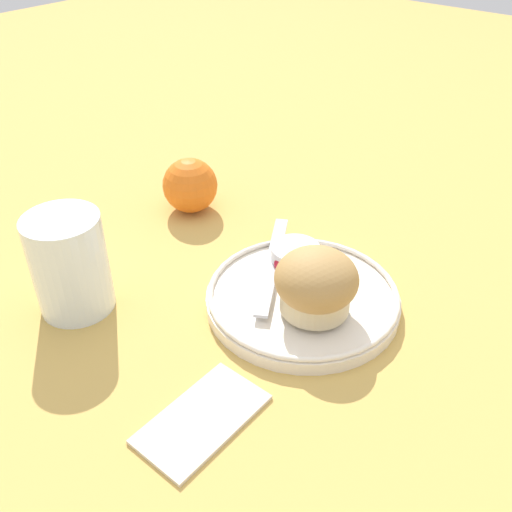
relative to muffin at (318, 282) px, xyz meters
name	(u,v)px	position (x,y,z in m)	size (l,w,h in m)	color
ground_plane	(285,308)	(0.00, 0.04, -0.05)	(3.00, 3.00, 0.00)	tan
plate	(303,297)	(0.01, 0.03, -0.04)	(0.21, 0.21, 0.02)	silver
muffin	(318,282)	(0.00, 0.00, 0.00)	(0.08, 0.08, 0.07)	beige
cream_ramekin	(295,253)	(0.05, 0.06, -0.02)	(0.06, 0.06, 0.02)	silver
berry_pair	(285,261)	(0.03, 0.07, -0.02)	(0.03, 0.02, 0.02)	#B7192D
butter_knife	(272,263)	(0.03, 0.08, -0.03)	(0.17, 0.11, 0.00)	#B7B7BC
orange_fruit	(190,185)	(0.08, 0.26, -0.01)	(0.07, 0.07, 0.07)	orange
juice_glass	(70,264)	(-0.14, 0.21, 0.00)	(0.08, 0.08, 0.11)	silver
folded_napkin	(202,417)	(-0.17, 0.00, -0.05)	(0.11, 0.06, 0.01)	beige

